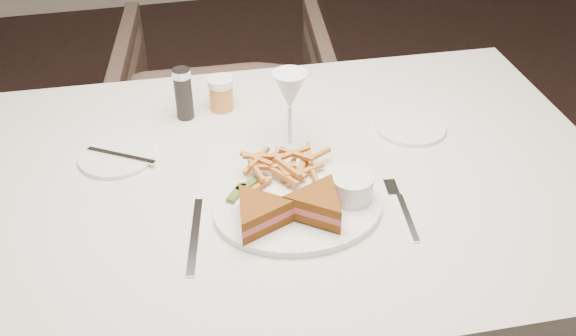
# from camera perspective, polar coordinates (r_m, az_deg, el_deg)

# --- Properties ---
(ground) EXTENTS (5.00, 5.00, 0.00)m
(ground) POSITION_cam_1_polar(r_m,az_deg,el_deg) (2.09, 0.23, -10.96)
(ground) COLOR black
(ground) RESTS_ON ground
(table) EXTENTS (1.41, 0.97, 0.75)m
(table) POSITION_cam_1_polar(r_m,az_deg,el_deg) (1.57, -0.43, -11.45)
(table) COLOR silver
(table) RESTS_ON ground
(chair_far) EXTENTS (0.79, 0.75, 0.72)m
(chair_far) POSITION_cam_1_polar(r_m,az_deg,el_deg) (2.28, -5.42, 5.24)
(chair_far) COLOR #46342B
(chair_far) RESTS_ON ground
(table_setting) EXTENTS (0.81, 0.67, 0.18)m
(table_setting) POSITION_cam_1_polar(r_m,az_deg,el_deg) (1.27, -0.33, -0.06)
(table_setting) COLOR white
(table_setting) RESTS_ON table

